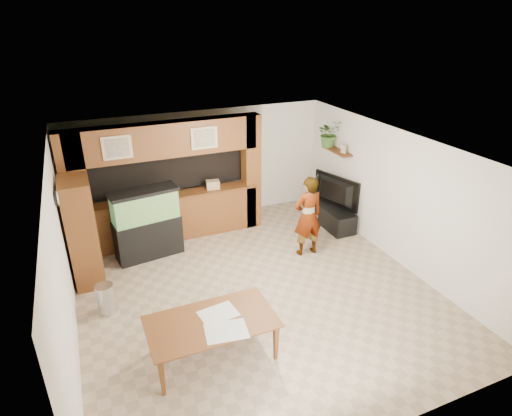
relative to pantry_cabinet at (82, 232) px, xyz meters
name	(u,v)px	position (x,y,z in m)	size (l,w,h in m)	color
floor	(255,289)	(2.70, -1.49, -1.00)	(6.50, 6.50, 0.00)	#9F876E
ceiling	(255,151)	(2.70, -1.49, 1.60)	(6.50, 6.50, 0.00)	white
wall_back	(200,167)	(2.70, 1.76, 0.30)	(6.00, 6.00, 0.00)	silver
wall_left	(62,263)	(-0.30, -1.49, 0.30)	(6.50, 6.50, 0.00)	silver
wall_right	(397,198)	(5.70, -1.49, 0.30)	(6.50, 6.50, 0.00)	silver
partition	(165,181)	(1.75, 1.15, 0.31)	(4.20, 0.99, 2.60)	brown
wall_clock	(56,198)	(-0.27, -0.49, 0.90)	(0.05, 0.25, 0.25)	black
wall_shelf	(337,151)	(5.55, 0.46, 0.70)	(0.25, 0.90, 0.04)	brown
pantry_cabinet	(82,232)	(0.00, 0.00, 0.00)	(0.50, 0.82, 2.00)	brown
trash_can	(106,299)	(0.19, -1.12, -0.74)	(0.29, 0.29, 0.53)	#B2B2B7
aquarium	(147,224)	(1.19, 0.46, -0.29)	(1.31, 0.49, 1.45)	black
tv_stand	(331,215)	(5.35, 0.20, -0.77)	(0.51, 1.39, 0.46)	black
television	(333,192)	(5.35, 0.20, -0.18)	(1.25, 0.16, 0.72)	black
photo_frame	(343,149)	(5.55, 0.22, 0.81)	(0.03, 0.14, 0.18)	tan
potted_plant	(329,133)	(5.52, 0.79, 1.03)	(0.56, 0.48, 0.62)	#375D25
person	(308,216)	(4.18, -0.72, -0.16)	(0.62, 0.40, 1.69)	#9C8556
microphone	(317,177)	(4.23, -0.88, 0.73)	(0.03, 0.03, 0.15)	black
dining_table	(213,340)	(1.50, -2.79, -0.68)	(1.80, 1.01, 0.63)	brown
newspaper_a	(226,331)	(1.62, -3.04, -0.36)	(0.57, 0.42, 0.01)	silver
newspaper_b	(218,314)	(1.64, -2.65, -0.36)	(0.53, 0.38, 0.01)	silver
counter_box	(213,185)	(2.74, 0.96, 0.13)	(0.28, 0.19, 0.19)	#9D8055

